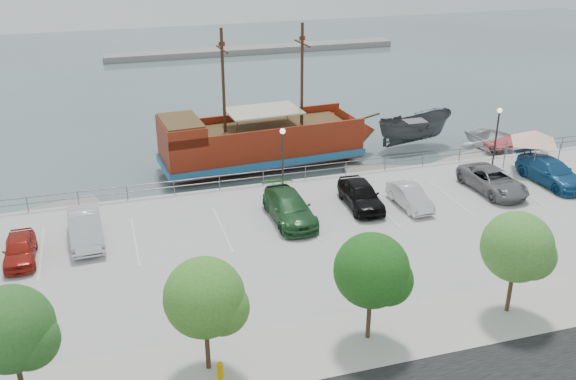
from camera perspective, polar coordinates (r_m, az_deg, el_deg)
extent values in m
plane|color=#445556|center=(37.56, 2.35, -5.19)|extent=(160.00, 160.00, 0.00)
cube|color=#B6B2A9|center=(29.24, 8.92, -12.48)|extent=(100.00, 4.00, 0.05)
cylinder|color=#606060|center=(43.46, -0.95, 1.83)|extent=(50.00, 0.06, 0.06)
cylinder|color=#606060|center=(43.61, -0.95, 1.34)|extent=(50.00, 0.06, 0.06)
cube|color=gray|center=(90.29, -3.12, 12.33)|extent=(40.00, 3.00, 0.80)
cube|color=maroon|center=(48.81, -2.36, 4.09)|extent=(15.25, 5.78, 2.43)
cube|color=#216092|center=(49.08, -2.35, 3.22)|extent=(15.55, 6.08, 0.56)
cone|color=maroon|center=(51.88, 6.29, 5.17)|extent=(3.32, 4.69, 4.48)
cube|color=maroon|center=(46.73, -9.49, 5.30)|extent=(3.14, 4.87, 1.31)
cube|color=#533D1D|center=(46.52, -9.55, 6.11)|extent=(2.93, 4.48, 0.11)
cube|color=#533D1D|center=(48.55, -1.87, 5.56)|extent=(12.41, 5.01, 0.14)
cube|color=maroon|center=(50.35, -3.23, 6.54)|extent=(14.91, 1.31, 0.65)
cube|color=maroon|center=(46.30, -1.49, 5.02)|extent=(14.91, 1.31, 0.65)
cylinder|color=#382111|center=(48.47, 1.25, 10.19)|extent=(0.24, 0.24, 7.66)
cylinder|color=#382111|center=(46.57, -5.77, 9.51)|extent=(0.24, 0.24, 7.66)
cylinder|color=#382111|center=(47.98, 1.27, 12.90)|extent=(0.34, 2.80, 0.13)
cylinder|color=#382111|center=(46.06, -5.89, 12.33)|extent=(0.34, 2.80, 0.13)
cube|color=beige|center=(48.05, -2.20, 7.06)|extent=(5.67, 3.94, 0.11)
cylinder|color=#382111|center=(51.83, 6.99, 6.42)|extent=(2.33, 0.32, 0.55)
imported|color=#434749|center=(54.08, 11.16, 5.12)|extent=(7.02, 3.24, 2.63)
imported|color=silver|center=(54.18, 18.94, 3.68)|extent=(7.21, 8.62, 1.53)
cube|color=gray|center=(44.22, -20.52, -1.86)|extent=(6.68, 3.63, 0.37)
cube|color=gray|center=(48.33, 8.85, 1.59)|extent=(6.62, 3.65, 0.36)
cube|color=gray|center=(51.01, 14.80, 2.29)|extent=(7.14, 4.34, 0.39)
cylinder|color=slate|center=(48.50, 18.72, 3.07)|extent=(0.08, 0.08, 2.15)
cylinder|color=slate|center=(50.38, 20.66, 3.54)|extent=(0.08, 0.08, 2.15)
cylinder|color=slate|center=(47.02, 21.00, 2.09)|extent=(0.08, 0.08, 2.15)
cylinder|color=slate|center=(48.95, 22.90, 2.62)|extent=(0.08, 0.08, 2.15)
pyramid|color=white|center=(48.10, 21.15, 4.96)|extent=(4.97, 4.97, 0.88)
cylinder|color=#DFA700|center=(26.49, -6.04, -15.83)|extent=(0.27, 0.27, 0.67)
sphere|color=#DFA700|center=(26.26, -6.08, -15.23)|extent=(0.29, 0.29, 0.29)
cylinder|color=black|center=(41.91, -0.47, 2.53)|extent=(0.12, 0.12, 4.00)
sphere|color=#FFF2CC|center=(41.20, -0.48, 5.25)|extent=(0.36, 0.36, 0.36)
cylinder|color=black|center=(48.62, 17.99, 4.37)|extent=(0.12, 0.12, 4.00)
sphere|color=#FFF2CC|center=(48.00, 18.31, 6.73)|extent=(0.36, 0.36, 0.36)
cylinder|color=#473321|center=(26.73, -22.66, -15.33)|extent=(0.20, 0.20, 2.20)
sphere|color=#25521F|center=(25.42, -23.48, -11.25)|extent=(3.20, 3.20, 3.20)
sphere|color=#25521F|center=(25.31, -22.02, -12.26)|extent=(2.20, 2.20, 2.20)
cylinder|color=#473321|center=(26.59, -7.18, -13.60)|extent=(0.20, 0.20, 2.20)
sphere|color=#3A7324|center=(25.27, -7.45, -9.44)|extent=(3.20, 3.20, 3.20)
sphere|color=#3A7324|center=(25.33, -5.92, -10.37)|extent=(2.20, 2.20, 2.20)
cylinder|color=#473321|center=(28.25, 7.19, -11.10)|extent=(0.20, 0.20, 2.20)
sphere|color=#1A4C15|center=(27.01, 7.44, -7.09)|extent=(3.20, 3.20, 3.20)
sphere|color=#1A4C15|center=(27.21, 8.82, -7.91)|extent=(2.20, 2.20, 2.20)
cylinder|color=#473321|center=(31.41, 19.11, -8.47)|extent=(0.20, 0.20, 2.20)
sphere|color=#3E762C|center=(30.30, 19.69, -4.77)|extent=(3.20, 3.20, 3.20)
sphere|color=#3E762C|center=(30.62, 20.82, -5.50)|extent=(2.20, 2.20, 2.20)
imported|color=#A32015|center=(36.82, -22.75, -4.86)|extent=(1.68, 4.01, 1.36)
imported|color=silver|center=(37.55, -17.57, -3.24)|extent=(2.02, 5.12, 1.66)
imported|color=#235329|center=(38.24, 0.13, -1.57)|extent=(2.35, 5.60, 1.61)
imported|color=black|center=(40.22, 6.50, -0.40)|extent=(2.20, 4.90, 1.64)
imported|color=silver|center=(40.74, 10.79, -0.60)|extent=(1.54, 4.07, 1.32)
imported|color=slate|center=(44.31, 17.75, 0.81)|extent=(2.81, 5.55, 1.50)
imported|color=navy|center=(46.96, 22.35, 1.50)|extent=(2.65, 5.72, 1.62)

